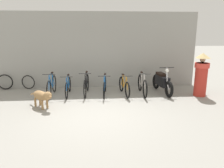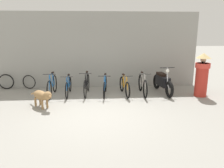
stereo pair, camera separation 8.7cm
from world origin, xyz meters
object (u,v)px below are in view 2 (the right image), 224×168
at_px(bicycle_1, 68,87).
at_px(spare_tire_right, 6,82).
at_px(bicycle_3, 105,86).
at_px(stray_dog, 42,96).
at_px(bicycle_5, 143,85).
at_px(bicycle_2, 87,85).
at_px(bicycle_0, 52,86).
at_px(spare_tire_left, 29,82).
at_px(motorcycle, 163,82).
at_px(bicycle_4, 124,86).
at_px(person_in_robes, 202,74).

distance_m(bicycle_1, spare_tire_right, 2.96).
bearing_deg(bicycle_3, stray_dog, -51.90).
distance_m(bicycle_3, spare_tire_right, 4.33).
bearing_deg(bicycle_5, bicycle_3, -88.75).
bearing_deg(bicycle_2, bicycle_3, 81.49).
distance_m(bicycle_0, bicycle_3, 2.03).
relative_size(spare_tire_left, spare_tire_right, 0.91).
bearing_deg(bicycle_1, bicycle_0, -88.24).
height_order(bicycle_0, bicycle_1, bicycle_0).
height_order(stray_dog, spare_tire_left, stray_dog).
bearing_deg(bicycle_1, spare_tire_left, -120.61).
xyz_separation_m(bicycle_1, spare_tire_right, (-2.76, 1.07, -0.01)).
bearing_deg(bicycle_0, spare_tire_right, -116.07).
height_order(bicycle_5, spare_tire_right, bicycle_5).
bearing_deg(motorcycle, bicycle_4, -90.05).
xyz_separation_m(bicycle_1, bicycle_2, (0.70, 0.05, 0.04)).
distance_m(bicycle_5, stray_dog, 3.78).
relative_size(bicycle_2, spare_tire_right, 2.64).
bearing_deg(spare_tire_left, person_in_robes, -12.83).
xyz_separation_m(bicycle_1, bicycle_4, (2.17, -0.10, -0.01)).
relative_size(bicycle_3, spare_tire_left, 2.77).
bearing_deg(bicycle_4, motorcycle, 89.09).
bearing_deg(stray_dog, bicycle_0, 136.41).
bearing_deg(bicycle_3, bicycle_4, 96.45).
xyz_separation_m(bicycle_1, bicycle_3, (1.41, -0.11, 0.01)).
bearing_deg(bicycle_2, motorcycle, 94.15).
relative_size(bicycle_3, bicycle_4, 1.05).
distance_m(bicycle_2, spare_tire_right, 3.60).
height_order(bicycle_1, bicycle_2, bicycle_2).
bearing_deg(spare_tire_right, person_in_robes, -11.25).
distance_m(bicycle_2, bicycle_3, 0.73).
relative_size(bicycle_0, person_in_robes, 1.03).
relative_size(bicycle_5, motorcycle, 0.89).
height_order(bicycle_2, stray_dog, bicycle_2).
xyz_separation_m(motorcycle, stray_dog, (-4.38, -1.47, -0.03)).
relative_size(bicycle_5, person_in_robes, 1.04).
xyz_separation_m(bicycle_4, person_in_robes, (2.87, -0.38, 0.53)).
distance_m(bicycle_5, spare_tire_right, 5.76).
distance_m(bicycle_5, spare_tire_left, 4.84).
bearing_deg(spare_tire_right, bicycle_5, -11.78).
distance_m(bicycle_1, bicycle_2, 0.70).
bearing_deg(bicycle_1, stray_dog, -24.81).
bearing_deg(motorcycle, bicycle_2, -95.66).
relative_size(bicycle_1, bicycle_5, 0.95).
bearing_deg(bicycle_3, bicycle_1, -88.65).
bearing_deg(bicycle_2, spare_tire_left, -108.26).
bearing_deg(motorcycle, bicycle_0, -94.83).
height_order(bicycle_3, motorcycle, motorcycle).
relative_size(bicycle_4, spare_tire_left, 2.64).
xyz_separation_m(bicycle_3, spare_tire_right, (-4.17, 1.18, -0.02)).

